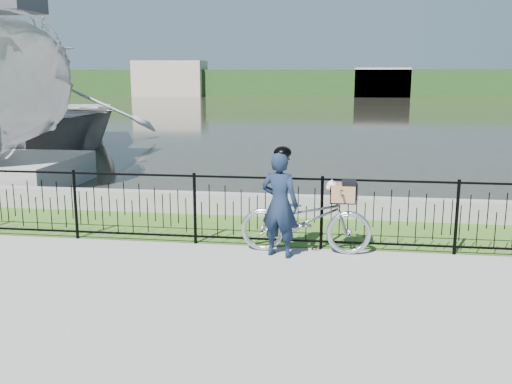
# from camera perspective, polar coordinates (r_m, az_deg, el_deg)

# --- Properties ---
(ground) EXTENTS (120.00, 120.00, 0.00)m
(ground) POSITION_cam_1_polar(r_m,az_deg,el_deg) (7.55, -1.56, -8.99)
(ground) COLOR gray
(ground) RESTS_ON ground
(grass_strip) EXTENTS (60.00, 2.00, 0.01)m
(grass_strip) POSITION_cam_1_polar(r_m,az_deg,el_deg) (10.00, 0.92, -3.71)
(grass_strip) COLOR #3D641F
(grass_strip) RESTS_ON ground
(water) EXTENTS (120.00, 120.00, 0.00)m
(water) POSITION_cam_1_polar(r_m,az_deg,el_deg) (40.07, 6.38, 7.95)
(water) COLOR #28281F
(water) RESTS_ON ground
(quay_wall) EXTENTS (60.00, 0.30, 0.40)m
(quay_wall) POSITION_cam_1_polar(r_m,az_deg,el_deg) (10.91, 1.57, -1.32)
(quay_wall) COLOR gray
(quay_wall) RESTS_ON ground
(fence) EXTENTS (14.00, 0.06, 1.15)m
(fence) POSITION_cam_1_polar(r_m,az_deg,el_deg) (8.89, 0.13, -1.88)
(fence) COLOR black
(fence) RESTS_ON ground
(far_treeline) EXTENTS (120.00, 6.00, 3.00)m
(far_treeline) POSITION_cam_1_polar(r_m,az_deg,el_deg) (66.98, 7.15, 10.77)
(far_treeline) COLOR #224319
(far_treeline) RESTS_ON ground
(far_building_left) EXTENTS (8.00, 4.00, 4.00)m
(far_building_left) POSITION_cam_1_polar(r_m,az_deg,el_deg) (67.74, -8.58, 11.16)
(far_building_left) COLOR #AA9D88
(far_building_left) RESTS_ON ground
(far_building_right) EXTENTS (6.00, 3.00, 3.20)m
(far_building_right) POSITION_cam_1_polar(r_m,az_deg,el_deg) (65.64, 12.46, 10.65)
(far_building_right) COLOR #AA9D88
(far_building_right) RESTS_ON ground
(bicycle_rig) EXTENTS (1.97, 0.69, 1.15)m
(bicycle_rig) POSITION_cam_1_polar(r_m,az_deg,el_deg) (8.64, 5.05, -2.67)
(bicycle_rig) COLOR #A3A8AF
(bicycle_rig) RESTS_ON ground
(cyclist) EXTENTS (0.66, 0.54, 1.65)m
(cyclist) POSITION_cam_1_polar(r_m,az_deg,el_deg) (8.38, 2.39, -1.05)
(cyclist) COLOR #121D32
(cyclist) RESTS_ON ground
(boat_near) EXTENTS (7.74, 11.15, 5.84)m
(boat_near) POSITION_cam_1_polar(r_m,az_deg,el_deg) (17.08, -24.05, 8.94)
(boat_near) COLOR #B1B1B1
(boat_near) RESTS_ON water
(boat_far) EXTENTS (9.37, 11.67, 2.15)m
(boat_far) POSITION_cam_1_polar(r_m,az_deg,el_deg) (21.64, -20.90, 6.82)
(boat_far) COLOR #B1B1B1
(boat_far) RESTS_ON water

